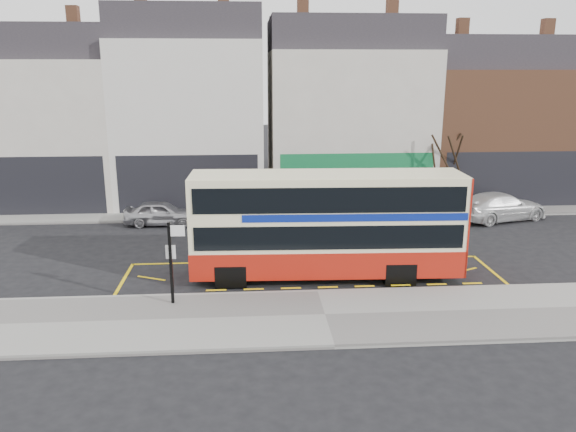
{
  "coord_description": "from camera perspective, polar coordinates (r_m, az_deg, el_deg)",
  "views": [
    {
      "loc": [
        -2.29,
        -18.33,
        7.6
      ],
      "look_at": [
        -0.86,
        2.0,
        2.21
      ],
      "focal_mm": 35.0,
      "sensor_mm": 36.0,
      "label": 1
    }
  ],
  "objects": [
    {
      "name": "terrace_left",
      "position": [
        33.55,
        -9.68,
        10.72
      ],
      "size": [
        8.0,
        8.01,
        11.8
      ],
      "color": "silver",
      "rests_on": "ground"
    },
    {
      "name": "car_grey",
      "position": [
        28.94,
        -0.25,
        1.04
      ],
      "size": [
        4.48,
        2.29,
        1.41
      ],
      "primitive_type": "imported",
      "rotation": [
        0.0,
        0.0,
        1.38
      ],
      "color": "#3C3D43",
      "rests_on": "ground"
    },
    {
      "name": "car_white",
      "position": [
        30.8,
        20.8,
        0.91
      ],
      "size": [
        5.26,
        3.33,
        1.42
      ],
      "primitive_type": "imported",
      "rotation": [
        0.0,
        0.0,
        1.86
      ],
      "color": "silver",
      "rests_on": "ground"
    },
    {
      "name": "ground",
      "position": [
        19.97,
        2.88,
        -7.56
      ],
      "size": [
        120.0,
        120.0,
        0.0
      ],
      "primitive_type": "plane",
      "color": "black",
      "rests_on": "ground"
    },
    {
      "name": "double_decker_bus",
      "position": [
        20.59,
        4.01,
        -0.79
      ],
      "size": [
        9.93,
        2.6,
        3.94
      ],
      "rotation": [
        0.0,
        0.0,
        -0.03
      ],
      "color": "#F4ECBA",
      "rests_on": "ground"
    },
    {
      "name": "road_markings",
      "position": [
        21.45,
        2.37,
        -5.93
      ],
      "size": [
        14.0,
        3.4,
        0.01
      ],
      "primitive_type": null,
      "color": "yellow",
      "rests_on": "ground"
    },
    {
      "name": "terrace_green_shop",
      "position": [
        33.91,
        5.91,
        10.47
      ],
      "size": [
        9.0,
        8.01,
        11.3
      ],
      "color": "beige",
      "rests_on": "ground"
    },
    {
      "name": "pavement",
      "position": [
        17.85,
        3.78,
        -10.13
      ],
      "size": [
        40.0,
        4.0,
        0.15
      ],
      "primitive_type": "cube",
      "color": "gray",
      "rests_on": "ground"
    },
    {
      "name": "car_silver",
      "position": [
        28.58,
        -12.75,
        0.3
      ],
      "size": [
        3.65,
        1.58,
        1.23
      ],
      "primitive_type": "imported",
      "rotation": [
        0.0,
        0.0,
        1.53
      ],
      "color": "#ACABB0",
      "rests_on": "ground"
    },
    {
      "name": "street_tree_right",
      "position": [
        31.11,
        15.74,
        7.05
      ],
      "size": [
        2.51,
        2.51,
        5.41
      ],
      "color": "#2F2315",
      "rests_on": "ground"
    },
    {
      "name": "kerb",
      "position": [
        19.6,
        3.02,
        -7.77
      ],
      "size": [
        40.0,
        0.15,
        0.15
      ],
      "primitive_type": "cube",
      "color": "gray",
      "rests_on": "ground"
    },
    {
      "name": "far_pavement",
      "position": [
        30.37,
        0.42,
        0.47
      ],
      "size": [
        50.0,
        3.0,
        0.15
      ],
      "primitive_type": "cube",
      "color": "gray",
      "rests_on": "ground"
    },
    {
      "name": "terrace_far_left",
      "position": [
        35.26,
        -22.86,
        9.16
      ],
      "size": [
        8.0,
        8.01,
        10.8
      ],
      "color": "beige",
      "rests_on": "ground"
    },
    {
      "name": "street_tree_left",
      "position": [
        33.06,
        -25.85,
        7.83
      ],
      "size": [
        3.0,
        3.0,
        6.47
      ],
      "color": "#2F2315",
      "rests_on": "ground"
    },
    {
      "name": "terrace_right",
      "position": [
        36.58,
        20.11,
        9.19
      ],
      "size": [
        9.0,
        8.01,
        10.3
      ],
      "color": "brown",
      "rests_on": "ground"
    },
    {
      "name": "bus_stop_post",
      "position": [
        18.37,
        -11.67,
        -3.86
      ],
      "size": [
        0.68,
        0.13,
        2.73
      ],
      "rotation": [
        0.0,
        0.0,
        -0.06
      ],
      "color": "black",
      "rests_on": "pavement"
    }
  ]
}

